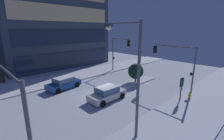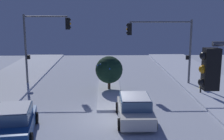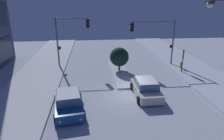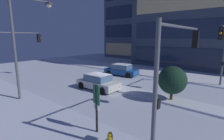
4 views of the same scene
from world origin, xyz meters
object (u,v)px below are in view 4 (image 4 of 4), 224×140
at_px(car_far, 121,70).
at_px(street_lamp_arched, 25,34).
at_px(parking_info_sign, 97,104).
at_px(traffic_light_corner_far_right, 223,46).
at_px(traffic_light_corner_near_right, 178,59).
at_px(traffic_light_corner_near_left, 16,46).
at_px(car_near, 98,82).
at_px(decorated_tree_median, 172,80).

distance_m(car_far, street_lamp_arched, 12.52).
bearing_deg(parking_info_sign, street_lamp_arched, 101.86).
relative_size(traffic_light_corner_far_right, street_lamp_arched, 0.76).
bearing_deg(traffic_light_corner_near_right, car_far, 46.64).
relative_size(traffic_light_corner_far_right, traffic_light_corner_near_left, 1.07).
height_order(traffic_light_corner_near_left, traffic_light_corner_near_right, traffic_light_corner_near_left).
bearing_deg(parking_info_sign, traffic_light_corner_near_right, -38.64).
relative_size(traffic_light_corner_near_right, street_lamp_arched, 0.70).
bearing_deg(traffic_light_corner_near_left, parking_info_sign, -98.55).
xyz_separation_m(traffic_light_corner_far_right, parking_info_sign, (-3.68, -12.73, -2.46)).
bearing_deg(traffic_light_corner_near_left, car_far, -36.67).
xyz_separation_m(car_near, car_far, (-1.86, 6.39, 0.00)).
distance_m(traffic_light_corner_near_right, parking_info_sign, 4.47).
bearing_deg(street_lamp_arched, traffic_light_corner_far_right, -40.59).
xyz_separation_m(traffic_light_corner_near_right, parking_info_sign, (-3.09, -2.30, -2.27)).
bearing_deg(street_lamp_arched, car_near, -23.96).
xyz_separation_m(traffic_light_corner_far_right, traffic_light_corner_near_left, (-18.27, -10.54, -0.14)).
distance_m(car_far, traffic_light_corner_near_right, 14.58).
bearing_deg(car_near, parking_info_sign, -46.30).
xyz_separation_m(car_far, traffic_light_corner_near_left, (-7.35, -9.87, 3.31)).
relative_size(street_lamp_arched, decorated_tree_median, 2.86).
bearing_deg(car_near, street_lamp_arched, -116.86).
relative_size(car_near, traffic_light_corner_near_right, 0.77).
relative_size(car_near, car_far, 0.95).
relative_size(traffic_light_corner_near_left, street_lamp_arched, 0.71).
bearing_deg(street_lamp_arched, decorated_tree_median, -51.54).
bearing_deg(car_near, decorated_tree_median, 11.90).
bearing_deg(traffic_light_corner_near_right, traffic_light_corner_near_left, 90.34).
distance_m(traffic_light_corner_near_left, decorated_tree_median, 16.75).
relative_size(traffic_light_corner_far_right, parking_info_sign, 2.30).
bearing_deg(parking_info_sign, traffic_light_corner_far_right, -1.37).
height_order(street_lamp_arched, parking_info_sign, street_lamp_arched).
bearing_deg(car_far, traffic_light_corner_near_right, 128.74).
xyz_separation_m(traffic_light_corner_near_left, street_lamp_arched, (6.52, -1.78, 1.20)).
bearing_deg(traffic_light_corner_near_right, traffic_light_corner_far_right, -3.22).
height_order(traffic_light_corner_near_right, decorated_tree_median, traffic_light_corner_near_right).
height_order(car_far, traffic_light_corner_near_left, traffic_light_corner_near_left).
distance_m(traffic_light_corner_far_right, street_lamp_arched, 17.05).
bearing_deg(decorated_tree_median, parking_info_sign, -100.26).
bearing_deg(street_lamp_arched, traffic_light_corner_near_left, 77.77).
relative_size(traffic_light_corner_near_right, decorated_tree_median, 2.01).
height_order(traffic_light_corner_far_right, street_lamp_arched, street_lamp_arched).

